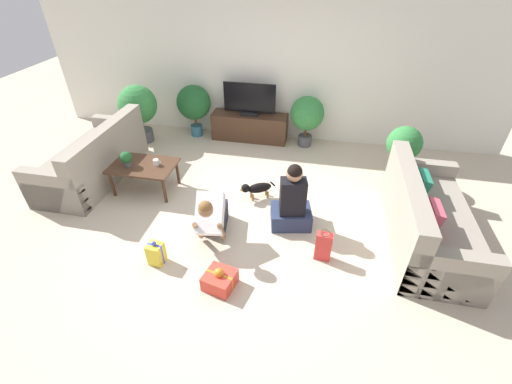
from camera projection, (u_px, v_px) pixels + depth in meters
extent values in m
plane|color=beige|center=(235.00, 217.00, 4.70)|extent=(16.00, 16.00, 0.00)
cube|color=white|center=(269.00, 67.00, 6.03)|extent=(8.40, 0.06, 2.60)
cube|color=gray|center=(93.00, 164.00, 5.42)|extent=(0.88, 1.94, 0.45)
cube|color=gray|center=(105.00, 141.00, 5.11)|extent=(0.20, 1.94, 0.42)
cube|color=gray|center=(120.00, 134.00, 6.07)|extent=(0.88, 0.16, 0.63)
cube|color=gray|center=(53.00, 191.00, 4.66)|extent=(0.88, 0.16, 0.63)
cube|color=#3366AD|center=(106.00, 134.00, 5.43)|extent=(0.18, 0.34, 0.32)
cube|color=#E5566B|center=(81.00, 154.00, 4.92)|extent=(0.18, 0.34, 0.32)
cube|color=gray|center=(428.00, 226.00, 4.22)|extent=(0.88, 1.94, 0.45)
cube|color=gray|center=(408.00, 194.00, 4.02)|extent=(0.20, 1.94, 0.42)
cube|color=gray|center=(449.00, 276.00, 3.46)|extent=(0.88, 0.16, 0.63)
cube|color=gray|center=(417.00, 180.00, 4.88)|extent=(0.88, 0.16, 0.63)
cube|color=#E5566B|center=(431.00, 217.00, 3.77)|extent=(0.18, 0.34, 0.32)
cube|color=#288E6B|center=(420.00, 185.00, 4.28)|extent=(0.18, 0.34, 0.32)
cube|color=#472D1E|center=(143.00, 166.00, 5.01)|extent=(0.94, 0.62, 0.03)
cylinder|color=#472D1E|center=(112.00, 184.00, 5.00)|extent=(0.04, 0.04, 0.41)
cylinder|color=#472D1E|center=(164.00, 191.00, 4.87)|extent=(0.04, 0.04, 0.41)
cylinder|color=#472D1E|center=(129.00, 167.00, 5.40)|extent=(0.04, 0.04, 0.41)
cylinder|color=#472D1E|center=(178.00, 172.00, 5.26)|extent=(0.04, 0.04, 0.41)
cube|color=#472D1E|center=(250.00, 127.00, 6.48)|extent=(1.41, 0.40, 0.50)
cube|color=black|center=(250.00, 113.00, 6.32)|extent=(0.33, 0.20, 0.05)
cube|color=black|center=(249.00, 98.00, 6.15)|extent=(0.95, 0.03, 0.53)
cylinder|color=#336B84|center=(197.00, 130.00, 6.69)|extent=(0.22, 0.22, 0.21)
cylinder|color=brown|center=(196.00, 121.00, 6.58)|extent=(0.04, 0.04, 0.19)
sphere|color=#1E5628|center=(194.00, 102.00, 6.36)|extent=(0.63, 0.63, 0.63)
cylinder|color=#4C4C51|center=(305.00, 140.00, 6.36)|extent=(0.25, 0.25, 0.19)
cylinder|color=brown|center=(306.00, 131.00, 6.25)|extent=(0.04, 0.04, 0.18)
sphere|color=#337F3D|center=(307.00, 113.00, 6.05)|extent=(0.60, 0.60, 0.60)
cylinder|color=#4C4C51|center=(144.00, 135.00, 6.50)|extent=(0.35, 0.35, 0.22)
cylinder|color=brown|center=(142.00, 125.00, 6.38)|extent=(0.06, 0.06, 0.21)
sphere|color=#337F3D|center=(138.00, 105.00, 6.15)|extent=(0.69, 0.69, 0.69)
cylinder|color=#A36042|center=(396.00, 173.00, 5.35)|extent=(0.26, 0.26, 0.30)
cylinder|color=brown|center=(400.00, 160.00, 5.22)|extent=(0.05, 0.05, 0.15)
sphere|color=#337F3D|center=(404.00, 143.00, 5.05)|extent=(0.51, 0.51, 0.51)
cube|color=#23232D|center=(215.00, 217.00, 4.49)|extent=(0.35, 0.48, 0.28)
cube|color=white|center=(210.00, 214.00, 4.07)|extent=(0.39, 0.56, 0.48)
sphere|color=#8E6647|center=(206.00, 210.00, 3.79)|extent=(0.17, 0.17, 0.17)
sphere|color=brown|center=(205.00, 208.00, 3.77)|extent=(0.16, 0.16, 0.16)
cylinder|color=#8E6647|center=(198.00, 231.00, 4.11)|extent=(0.10, 0.29, 0.43)
cylinder|color=#8E6647|center=(222.00, 232.00, 4.10)|extent=(0.10, 0.29, 0.43)
cube|color=#283351|center=(291.00, 216.00, 4.53)|extent=(0.59, 0.50, 0.24)
cube|color=black|center=(293.00, 197.00, 4.27)|extent=(0.35, 0.26, 0.50)
sphere|color=tan|center=(295.00, 174.00, 4.08)|extent=(0.20, 0.20, 0.20)
sphere|color=black|center=(295.00, 172.00, 4.05)|extent=(0.18, 0.18, 0.18)
cylinder|color=tan|center=(301.00, 192.00, 4.48)|extent=(0.11, 0.27, 0.06)
cylinder|color=tan|center=(281.00, 192.00, 4.48)|extent=(0.11, 0.27, 0.06)
ellipsoid|color=black|center=(259.00, 188.00, 4.97)|extent=(0.38, 0.29, 0.15)
sphere|color=black|center=(245.00, 188.00, 4.90)|extent=(0.12, 0.12, 0.12)
sphere|color=olive|center=(242.00, 189.00, 4.89)|extent=(0.06, 0.06, 0.06)
cylinder|color=black|center=(273.00, 184.00, 5.00)|extent=(0.08, 0.06, 0.09)
cylinder|color=olive|center=(251.00, 195.00, 5.05)|extent=(0.03, 0.03, 0.10)
cylinder|color=olive|center=(253.00, 198.00, 4.98)|extent=(0.03, 0.03, 0.10)
cylinder|color=olive|center=(266.00, 192.00, 5.10)|extent=(0.03, 0.03, 0.10)
cylinder|color=olive|center=(268.00, 195.00, 5.04)|extent=(0.03, 0.03, 0.10)
cube|color=red|center=(220.00, 280.00, 3.71)|extent=(0.37, 0.37, 0.18)
cube|color=orange|center=(220.00, 280.00, 3.71)|extent=(0.32, 0.10, 0.18)
sphere|color=orange|center=(219.00, 273.00, 3.64)|extent=(0.11, 0.11, 0.11)
cube|color=yellow|center=(156.00, 254.00, 3.96)|extent=(0.19, 0.18, 0.27)
cube|color=#3D51BC|center=(156.00, 254.00, 3.96)|extent=(0.17, 0.05, 0.28)
sphere|color=#3D51BC|center=(154.00, 243.00, 3.87)|extent=(0.06, 0.06, 0.06)
cube|color=red|center=(323.00, 246.00, 3.98)|extent=(0.20, 0.12, 0.38)
torus|color=#4C3823|center=(326.00, 233.00, 3.86)|extent=(0.13, 0.13, 0.01)
cylinder|color=silver|center=(156.00, 162.00, 4.97)|extent=(0.08, 0.08, 0.09)
torus|color=silver|center=(159.00, 162.00, 4.96)|extent=(0.06, 0.01, 0.06)
cylinder|color=#4C4C51|center=(128.00, 164.00, 4.96)|extent=(0.11, 0.11, 0.07)
sphere|color=#1E5628|center=(126.00, 157.00, 4.90)|extent=(0.17, 0.17, 0.17)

